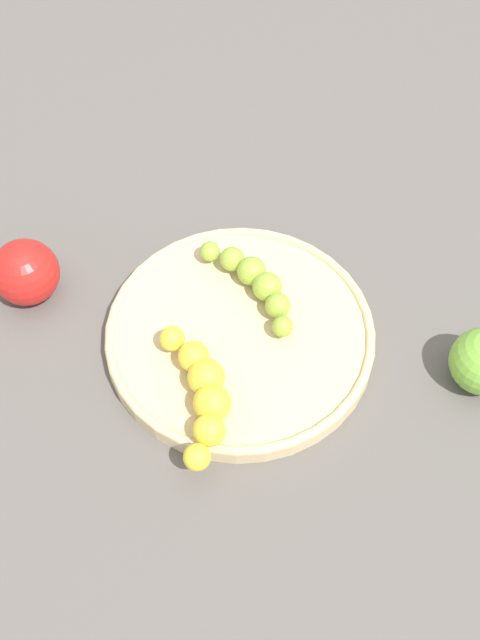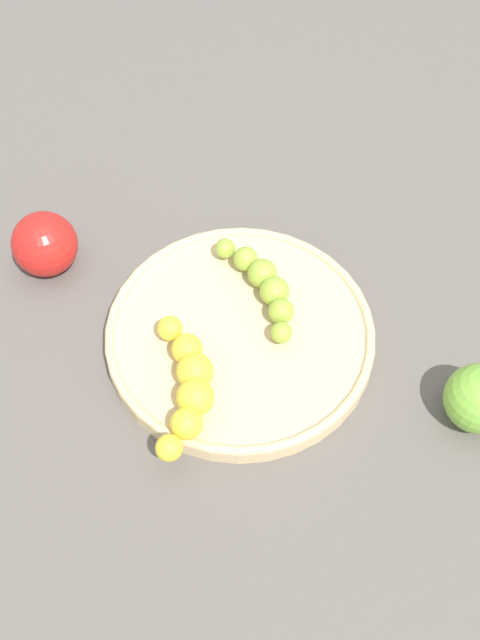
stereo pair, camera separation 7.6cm
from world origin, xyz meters
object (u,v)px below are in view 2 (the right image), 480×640
(apple_green, at_px, (479,399))
(banana_yellow, at_px, (188,384))
(banana_green, at_px, (264,284))
(fruit_bowl, at_px, (240,334))
(apple_red, at_px, (45,244))

(apple_green, bearing_deg, banana_yellow, -36.05)
(banana_green, bearing_deg, fruit_bowl, -144.99)
(fruit_bowl, bearing_deg, apple_green, 125.62)
(banana_yellow, relative_size, apple_green, 2.03)
(banana_green, distance_m, banana_yellow, 0.14)
(fruit_bowl, distance_m, banana_yellow, 0.09)
(fruit_bowl, height_order, banana_green, banana_green)
(fruit_bowl, relative_size, apple_red, 3.89)
(banana_green, bearing_deg, apple_red, 139.70)
(apple_green, bearing_deg, banana_green, -67.14)
(banana_green, height_order, apple_red, apple_red)
(fruit_bowl, distance_m, apple_red, 0.24)
(banana_green, relative_size, apple_red, 2.02)
(banana_green, bearing_deg, banana_yellow, -149.02)
(apple_green, xyz_separation_m, apple_red, (0.26, -0.40, 0.00))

